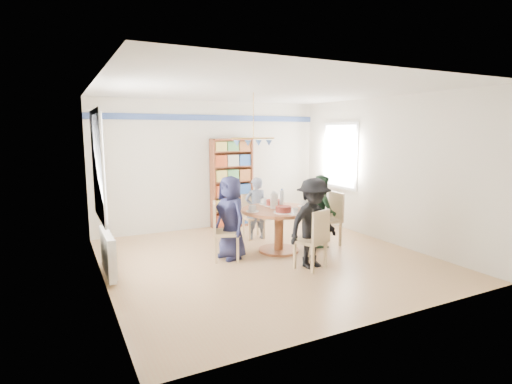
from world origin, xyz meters
TOP-DOWN VIEW (x-y plane):
  - ground at (0.00, 0.00)m, footprint 5.00×5.00m
  - room_shell at (-0.26, 0.87)m, footprint 5.00×5.00m
  - radiator at (-2.42, 0.30)m, footprint 0.12×1.00m
  - dining_table at (0.38, 0.27)m, footprint 1.30×1.30m
  - chair_left at (-0.68, 0.28)m, footprint 0.54×0.54m
  - chair_right at (1.45, 0.22)m, footprint 0.44×0.44m
  - chair_far at (0.38, 1.32)m, footprint 0.40×0.40m
  - chair_near at (0.38, -0.79)m, footprint 0.52×0.52m
  - person_left at (-0.52, 0.29)m, footprint 0.57×0.74m
  - person_right at (1.24, 0.24)m, footprint 0.67×0.76m
  - person_far at (0.39, 1.17)m, footprint 0.46×0.33m
  - person_near at (0.43, -0.68)m, footprint 0.95×0.64m
  - bookshelf at (0.39, 2.34)m, footprint 0.91×0.27m
  - tableware at (0.35, 0.30)m, footprint 1.23×1.23m

SIDE VIEW (x-z plane):
  - ground at x=0.00m, z-range 0.00..0.00m
  - radiator at x=-2.42m, z-range 0.05..0.65m
  - chair_far at x=0.38m, z-range 0.04..0.89m
  - chair_near at x=0.38m, z-range 0.05..0.97m
  - chair_left at x=-0.68m, z-range 0.05..0.99m
  - chair_right at x=1.45m, z-range 0.05..1.01m
  - dining_table at x=0.38m, z-range 0.18..0.93m
  - person_far at x=0.39m, z-range 0.00..1.20m
  - person_right at x=1.24m, z-range 0.00..1.30m
  - person_left at x=-0.52m, z-range 0.00..1.36m
  - person_near at x=0.43m, z-range 0.00..1.38m
  - tableware at x=0.35m, z-range 0.66..0.98m
  - bookshelf at x=0.39m, z-range -0.02..1.90m
  - room_shell at x=-0.26m, z-range -0.85..4.15m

